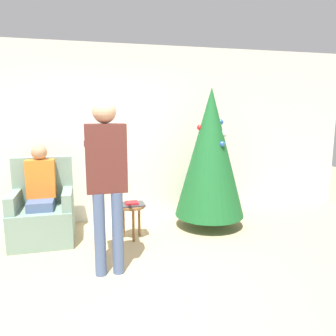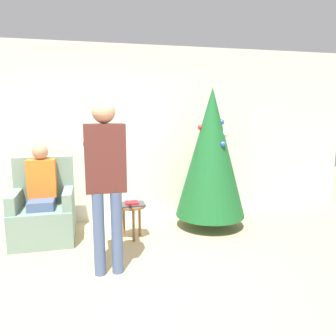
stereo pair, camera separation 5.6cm
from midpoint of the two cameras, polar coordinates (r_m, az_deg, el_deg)
ground_plane at (r=3.39m, az=-4.60°, el=-20.52°), size 14.00×14.00×0.00m
wall_back at (r=5.15m, az=-8.71°, el=5.75°), size 8.00×0.06×2.70m
christmas_tree at (r=4.82m, az=7.86°, el=2.63°), size 1.02×1.02×2.05m
armchair at (r=4.71m, az=-20.50°, el=-7.36°), size 0.78×0.73×1.10m
person_seated at (r=4.58m, az=-20.81°, el=-3.37°), size 0.36×0.46×1.29m
person_standing at (r=3.43m, az=-10.34°, el=-0.46°), size 0.43×0.57×1.83m
side_stool at (r=4.48m, az=-5.91°, el=-7.48°), size 0.36×0.36×0.47m
laptop at (r=4.45m, az=-5.93°, el=-6.29°), size 0.34×0.25×0.02m
book at (r=4.44m, az=-5.94°, el=-6.02°), size 0.17×0.16×0.02m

